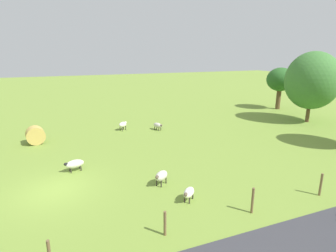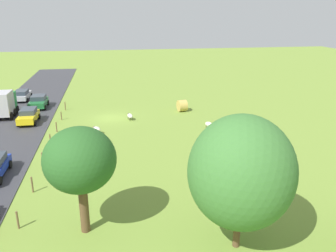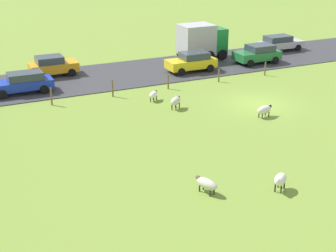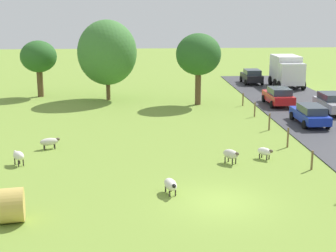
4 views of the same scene
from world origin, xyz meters
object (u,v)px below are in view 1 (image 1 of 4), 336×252
tree_2 (280,80)px  sheep_0 (161,176)px  tree_0 (312,81)px  sheep_4 (158,125)px  sheep_3 (123,125)px  sheep_2 (75,164)px  sheep_1 (189,193)px  hay_bale_0 (35,135)px

tree_2 → sheep_0: bearing=-56.5°
tree_0 → tree_2: tree_0 is taller
tree_0 → tree_2: bearing=162.3°
sheep_4 → sheep_3: bearing=-111.1°
sheep_2 → sheep_4: bearing=130.8°
sheep_0 → tree_0: size_ratio=0.15×
sheep_1 → sheep_3: 14.27m
sheep_1 → sheep_2: bearing=-139.2°
tree_2 → sheep_4: bearing=-78.4°
sheep_2 → sheep_4: 10.80m
sheep_4 → hay_bale_0: (0.13, -10.80, 0.26)m
sheep_0 → tree_2: tree_2 is taller
sheep_2 → sheep_4: size_ratio=1.00×
sheep_2 → hay_bale_0: (-6.93, -2.63, 0.25)m
sheep_3 → hay_bale_0: 7.75m
sheep_1 → sheep_3: (-14.27, -0.17, 0.10)m
tree_0 → hay_bale_0: bearing=-96.0°
sheep_4 → hay_bale_0: size_ratio=0.89×
sheep_0 → tree_2: (-14.64, 22.14, 3.32)m
sheep_2 → hay_bale_0: hay_bale_0 is taller
hay_bale_0 → tree_0: size_ratio=0.20×
tree_2 → sheep_2: bearing=-67.9°
sheep_0 → sheep_1: (2.17, 0.68, -0.09)m
sheep_0 → tree_2: 26.75m
sheep_1 → tree_0: (-10.07, 19.31, 4.02)m
sheep_2 → sheep_4: sheep_2 is taller
sheep_4 → tree_2: 19.13m
sheep_2 → tree_0: bearing=99.5°
sheep_4 → tree_0: bearing=79.7°
sheep_0 → hay_bale_0: (-10.73, -7.11, 0.18)m
sheep_0 → sheep_2: size_ratio=0.85×
sheep_0 → sheep_4: size_ratio=0.85×
sheep_2 → sheep_3: (-8.29, 4.99, 0.08)m
tree_2 → tree_0: bearing=-17.7°
hay_bale_0 → tree_2: bearing=97.6°
sheep_3 → sheep_4: bearing=68.9°
sheep_3 → hay_bale_0: size_ratio=0.71×
sheep_3 → sheep_4: 3.41m
sheep_1 → tree_2: bearing=128.1°
sheep_1 → tree_0: 22.14m
sheep_1 → tree_0: tree_0 is taller
sheep_3 → sheep_4: sheep_3 is taller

